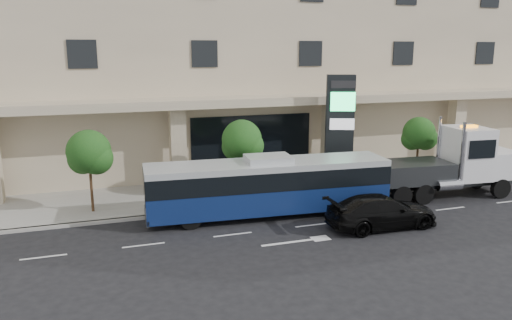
{
  "coord_description": "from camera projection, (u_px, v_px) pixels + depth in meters",
  "views": [
    {
      "loc": [
        -9.78,
        -22.2,
        8.26
      ],
      "look_at": [
        -1.71,
        2.0,
        2.59
      ],
      "focal_mm": 35.0,
      "sensor_mm": 36.0,
      "label": 1
    }
  ],
  "objects": [
    {
      "name": "ground",
      "position": [
        300.0,
        215.0,
        25.37
      ],
      "size": [
        120.0,
        120.0,
        0.0
      ],
      "primitive_type": "plane",
      "color": "black",
      "rests_on": "ground"
    },
    {
      "name": "tree_right",
      "position": [
        419.0,
        135.0,
        30.98
      ],
      "size": [
        2.1,
        2.0,
        4.04
      ],
      "color": "#422B19",
      "rests_on": "sidewalk"
    },
    {
      "name": "tree_mid",
      "position": [
        242.0,
        143.0,
        27.38
      ],
      "size": [
        2.28,
        2.2,
        4.38
      ],
      "color": "#422B19",
      "rests_on": "sidewalk"
    },
    {
      "name": "city_bus",
      "position": [
        268.0,
        185.0,
        25.1
      ],
      "size": [
        12.39,
        3.43,
        3.1
      ],
      "rotation": [
        0.0,
        0.0,
        -0.07
      ],
      "color": "black",
      "rests_on": "ground"
    },
    {
      "name": "sidewalk",
      "position": [
        267.0,
        189.0,
        29.99
      ],
      "size": [
        120.0,
        6.0,
        0.15
      ],
      "primitive_type": "cube",
      "color": "gray",
      "rests_on": "ground"
    },
    {
      "name": "tow_truck",
      "position": [
        452.0,
        165.0,
        28.42
      ],
      "size": [
        9.85,
        3.13,
        4.47
      ],
      "rotation": [
        0.0,
        0.0,
        -0.09
      ],
      "color": "#2D3033",
      "rests_on": "ground"
    },
    {
      "name": "curb",
      "position": [
        286.0,
        203.0,
        27.21
      ],
      "size": [
        120.0,
        0.3,
        0.15
      ],
      "primitive_type": "cube",
      "color": "gray",
      "rests_on": "ground"
    },
    {
      "name": "convention_center",
      "position": [
        221.0,
        26.0,
        37.49
      ],
      "size": [
        60.0,
        17.6,
        20.0
      ],
      "color": "tan",
      "rests_on": "ground"
    },
    {
      "name": "tree_left",
      "position": [
        90.0,
        155.0,
        24.94
      ],
      "size": [
        2.27,
        2.2,
        4.22
      ],
      "color": "#422B19",
      "rests_on": "sidewalk"
    },
    {
      "name": "black_sedan",
      "position": [
        382.0,
        211.0,
        23.56
      ],
      "size": [
        5.42,
        2.27,
        1.56
      ],
      "primitive_type": "imported",
      "rotation": [
        0.0,
        0.0,
        1.56
      ],
      "color": "black",
      "rests_on": "ground"
    },
    {
      "name": "signage_pylon",
      "position": [
        339.0,
        130.0,
        29.93
      ],
      "size": [
        1.76,
        1.15,
        6.67
      ],
      "rotation": [
        0.0,
        0.0,
        -0.36
      ],
      "color": "black",
      "rests_on": "sidewalk"
    }
  ]
}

